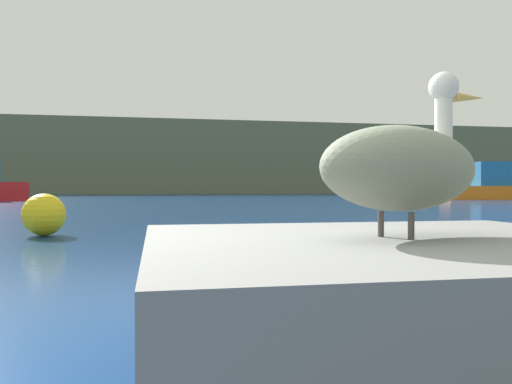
# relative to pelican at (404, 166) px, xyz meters

# --- Properties ---
(ground_plane) EXTENTS (260.00, 260.00, 0.00)m
(ground_plane) POSITION_rel_pelican_xyz_m (-1.43, 0.49, -0.98)
(ground_plane) COLOR navy
(hillside_backdrop) EXTENTS (140.00, 16.93, 9.70)m
(hillside_backdrop) POSITION_rel_pelican_xyz_m (-1.43, 72.09, 3.87)
(hillside_backdrop) COLOR #5B664C
(hillside_backdrop) RESTS_ON ground
(pier_dock) EXTENTS (2.42, 2.12, 0.64)m
(pier_dock) POSITION_rel_pelican_xyz_m (-0.01, -0.01, -0.66)
(pier_dock) COLOR gray
(pier_dock) RESTS_ON ground
(pelican) EXTENTS (1.26, 0.90, 0.84)m
(pelican) POSITION_rel_pelican_xyz_m (0.00, 0.00, 0.00)
(pelican) COLOR gray
(pelican) RESTS_ON pier_dock
(fishing_boat_orange) EXTENTS (7.11, 3.12, 3.85)m
(fishing_boat_orange) POSITION_rel_pelican_xyz_m (23.02, 31.10, -0.05)
(fishing_boat_orange) COLOR orange
(fishing_boat_orange) RESTS_ON ground
(mooring_buoy) EXTENTS (0.77, 0.77, 0.77)m
(mooring_buoy) POSITION_rel_pelican_xyz_m (-3.16, 7.56, -0.60)
(mooring_buoy) COLOR yellow
(mooring_buoy) RESTS_ON ground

